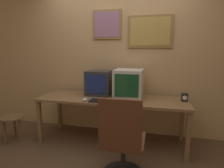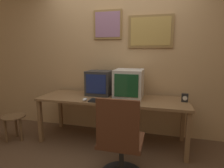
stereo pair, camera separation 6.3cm
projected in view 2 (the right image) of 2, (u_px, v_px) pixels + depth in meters
The scene contains 11 objects.
ground_plane at pixel (97, 167), 2.32m from camera, with size 14.00×14.00×0.00m, color brown.
wall_back at pixel (119, 58), 3.19m from camera, with size 8.00×0.08×2.60m.
desk at pixel (112, 102), 2.88m from camera, with size 2.25×0.71×0.71m.
monitor_left at pixel (99, 83), 3.05m from camera, with size 0.39×0.35×0.39m.
monitor_right at pixel (129, 84), 2.86m from camera, with size 0.42×0.45×0.43m.
keyboard_main at pixel (104, 101), 2.65m from camera, with size 0.43×0.17×0.03m.
mouse_near_keyboard at pixel (124, 102), 2.57m from camera, with size 0.06×0.12×0.03m.
mouse_far_corner at pixel (85, 99), 2.70m from camera, with size 0.06×0.12×0.04m.
desk_clock at pixel (185, 98), 2.64m from camera, with size 0.09×0.05×0.12m.
office_chair at pixel (120, 146), 2.03m from camera, with size 0.50×0.50×0.97m.
side_stool at pixel (14, 121), 2.97m from camera, with size 0.36×0.36×0.41m.
Camera 2 is at (0.71, -1.99, 1.43)m, focal length 30.00 mm.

